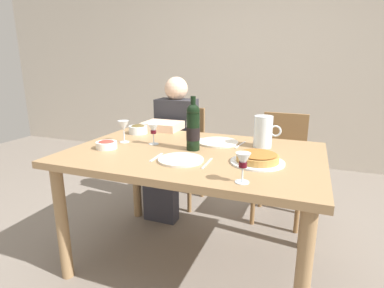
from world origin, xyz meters
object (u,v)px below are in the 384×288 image
(wine_bottle, at_px, (193,127))
(diner_left, at_px, (171,142))
(water_pitcher, at_px, (263,133))
(olive_bowl, at_px, (138,129))
(chair_right, at_px, (282,160))
(wine_glass_right_diner, at_px, (124,127))
(chair_left, at_px, (182,149))
(dinner_plate_left_setting, at_px, (181,160))
(salad_bowl, at_px, (107,144))
(wine_glass_centre, at_px, (243,162))
(baked_tart, at_px, (258,158))
(dining_table, at_px, (194,166))
(wine_glass_left_diner, at_px, (153,130))
(dinner_plate_right_setting, at_px, (218,142))

(wine_bottle, height_order, diner_left, diner_left)
(water_pitcher, height_order, olive_bowl, water_pitcher)
(water_pitcher, xyz_separation_m, chair_right, (0.08, 0.62, -0.35))
(wine_glass_right_diner, xyz_separation_m, chair_left, (0.06, 0.85, -0.37))
(olive_bowl, height_order, chair_left, chair_left)
(dinner_plate_left_setting, bearing_deg, olive_bowl, 138.49)
(salad_bowl, height_order, olive_bowl, olive_bowl)
(wine_glass_centre, bearing_deg, diner_left, 128.50)
(baked_tart, height_order, olive_bowl, olive_bowl)
(dinner_plate_left_setting, relative_size, chair_left, 0.29)
(dining_table, relative_size, olive_bowl, 10.85)
(wine_bottle, relative_size, water_pitcher, 1.66)
(olive_bowl, bearing_deg, wine_glass_right_diner, -79.58)
(dining_table, xyz_separation_m, wine_glass_left_diner, (-0.30, 0.06, 0.19))
(wine_glass_right_diner, bearing_deg, wine_glass_centre, -25.52)
(wine_glass_left_diner, xyz_separation_m, dinner_plate_right_setting, (0.38, 0.18, -0.09))
(dining_table, distance_m, wine_glass_right_diner, 0.55)
(wine_bottle, xyz_separation_m, wine_glass_centre, (0.39, -0.42, -0.04))
(salad_bowl, relative_size, olive_bowl, 0.94)
(olive_bowl, relative_size, wine_glass_left_diner, 1.03)
(baked_tart, relative_size, wine_glass_left_diner, 2.14)
(dining_table, relative_size, dinner_plate_left_setting, 6.01)
(chair_left, relative_size, diner_left, 0.75)
(salad_bowl, xyz_separation_m, wine_glass_right_diner, (0.02, 0.17, 0.08))
(dining_table, distance_m, wine_glass_left_diner, 0.36)
(dinner_plate_left_setting, relative_size, dinner_plate_right_setting, 0.93)
(baked_tart, xyz_separation_m, salad_bowl, (-0.92, -0.05, -0.00))
(chair_left, bearing_deg, salad_bowl, 85.63)
(olive_bowl, height_order, diner_left, diner_left)
(dining_table, distance_m, olive_bowl, 0.64)
(diner_left, bearing_deg, dinner_plate_right_setting, 142.05)
(dining_table, bearing_deg, wine_bottle, 117.60)
(dining_table, xyz_separation_m, baked_tart, (0.40, -0.09, 0.12))
(wine_bottle, xyz_separation_m, chair_right, (0.47, 0.84, -0.40))
(salad_bowl, xyz_separation_m, chair_right, (0.98, 1.00, -0.29))
(wine_glass_right_diner, height_order, chair_right, wine_glass_right_diner)
(salad_bowl, bearing_deg, dining_table, 14.54)
(dinner_plate_right_setting, height_order, chair_right, chair_right)
(chair_left, relative_size, chair_right, 1.00)
(water_pitcher, height_order, diner_left, diner_left)
(chair_left, height_order, chair_right, same)
(wine_glass_left_diner, bearing_deg, chair_left, 100.19)
(water_pitcher, distance_m, diner_left, 0.94)
(diner_left, bearing_deg, baked_tart, 138.68)
(wine_glass_right_diner, bearing_deg, dining_table, -3.83)
(wine_glass_left_diner, xyz_separation_m, wine_glass_centre, (0.68, -0.45, 0.00))
(wine_glass_centre, bearing_deg, dining_table, 134.13)
(water_pitcher, xyz_separation_m, diner_left, (-0.82, 0.40, -0.23))
(wine_glass_centre, relative_size, dinner_plate_left_setting, 0.55)
(water_pitcher, distance_m, chair_left, 1.10)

